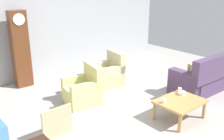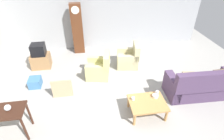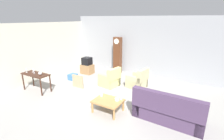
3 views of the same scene
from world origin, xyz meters
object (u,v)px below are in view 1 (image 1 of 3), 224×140
armchair_olive_far (108,74)px  bowl_white_stacked (182,93)px  coffee_table_wood (180,103)px  cup_white_porcelain (164,101)px  armchair_olive_near (84,91)px  grandfather_clock (20,49)px  framed_picture_leaning (57,123)px  couch_floral (208,77)px  cup_blue_rimmed (180,90)px

armchair_olive_far → bowl_white_stacked: (0.19, -2.32, 0.16)m
coffee_table_wood → cup_white_porcelain: 0.40m
armchair_olive_near → coffee_table_wood: armchair_olive_near is taller
grandfather_clock → framed_picture_leaning: size_ratio=3.46×
coffee_table_wood → framed_picture_leaning: framed_picture_leaning is taller
armchair_olive_far → coffee_table_wood: (-0.07, -2.47, 0.06)m
couch_floral → armchair_olive_near: (-2.98, 1.47, -0.05)m
armchair_olive_near → cup_blue_rimmed: bearing=-48.9°
framed_picture_leaning → armchair_olive_near: bearing=36.9°
armchair_olive_far → cup_white_porcelain: armchair_olive_far is taller
grandfather_clock → framed_picture_leaning: bearing=-100.2°
armchair_olive_far → bowl_white_stacked: 2.33m
framed_picture_leaning → cup_blue_rimmed: 2.77m
armchair_olive_far → framed_picture_leaning: bearing=-149.1°
armchair_olive_far → grandfather_clock: size_ratio=0.44×
armchair_olive_near → framed_picture_leaning: (-1.20, -0.90, -0.01)m
grandfather_clock → framed_picture_leaning: (-0.52, -2.86, -0.74)m
framed_picture_leaning → bowl_white_stacked: bearing=-19.3°
cup_white_porcelain → grandfather_clock: bearing=110.7°
coffee_table_wood → framed_picture_leaning: (-2.30, 1.05, -0.07)m
coffee_table_wood → cup_white_porcelain: (-0.36, 0.14, 0.10)m
armchair_olive_near → armchair_olive_far: bearing=23.9°
armchair_olive_far → grandfather_clock: (-1.86, 1.44, 0.74)m
cup_blue_rimmed → cup_white_porcelain: bearing=-169.3°
armchair_olive_far → coffee_table_wood: bearing=-91.7°
armchair_olive_near → bowl_white_stacked: bearing=-52.7°
cup_blue_rimmed → bowl_white_stacked: cup_blue_rimmed is taller
cup_blue_rimmed → framed_picture_leaning: bearing=163.8°
grandfather_clock → bowl_white_stacked: (2.05, -3.76, -0.58)m
armchair_olive_far → couch_floral: bearing=-47.8°
couch_floral → framed_picture_leaning: (-4.18, 0.57, -0.05)m
cup_blue_rimmed → couch_floral: bearing=7.6°
armchair_olive_far → bowl_white_stacked: size_ratio=5.72×
armchair_olive_far → framed_picture_leaning: (-2.37, -1.42, -0.01)m
armchair_olive_far → cup_white_porcelain: size_ratio=10.28×
grandfather_clock → cup_white_porcelain: (1.42, -3.77, -0.58)m
armchair_olive_near → bowl_white_stacked: armchair_olive_near is taller
armchair_olive_far → coffee_table_wood: armchair_olive_far is taller
cup_white_porcelain → cup_blue_rimmed: size_ratio=0.93×
coffee_table_wood → bowl_white_stacked: bearing=30.4°
grandfather_clock → cup_white_porcelain: size_ratio=23.20×
couch_floral → armchair_olive_far: couch_floral is taller
framed_picture_leaning → cup_blue_rimmed: size_ratio=6.25×
bowl_white_stacked → cup_blue_rimmed: bearing=52.2°
armchair_olive_far → cup_blue_rimmed: 2.22m
grandfather_clock → bowl_white_stacked: 4.32m
grandfather_clock → coffee_table_wood: bearing=-65.5°
armchair_olive_near → coffee_table_wood: bearing=-60.6°
couch_floral → armchair_olive_far: (-1.81, 1.99, -0.05)m
coffee_table_wood → grandfather_clock: size_ratio=0.46×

